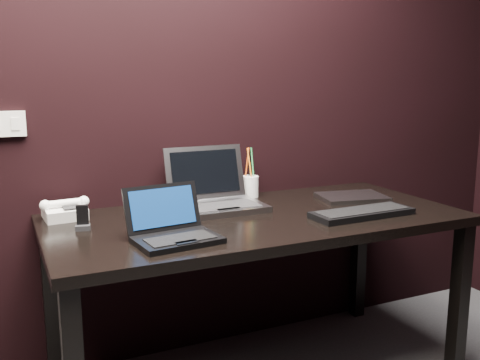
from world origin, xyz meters
name	(u,v)px	position (x,y,z in m)	size (l,w,h in m)	color
wall_back	(156,78)	(0.00, 1.80, 1.30)	(4.00, 4.00, 0.00)	black
wall_switch	(5,124)	(-0.62, 1.79, 1.12)	(0.15, 0.02, 0.10)	silver
desk	(257,233)	(0.30, 1.40, 0.66)	(1.70, 0.80, 0.74)	black
netbook	(173,230)	(-0.12, 1.21, 0.78)	(0.31, 0.28, 0.18)	black
silver_laptop	(216,197)	(0.19, 1.59, 0.79)	(0.38, 0.34, 0.26)	gray
ext_keyboard	(362,213)	(0.69, 1.21, 0.75)	(0.44, 0.16, 0.03)	black
closed_laptop	(352,197)	(0.84, 1.48, 0.75)	(0.34, 0.27, 0.02)	gray
desk_phone	(65,211)	(-0.43, 1.67, 0.78)	(0.20, 0.16, 0.10)	silver
mobile_phone	(83,220)	(-0.39, 1.49, 0.77)	(0.06, 0.05, 0.09)	black
pen_cup	(250,185)	(0.42, 1.73, 0.80)	(0.09, 0.09, 0.24)	white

